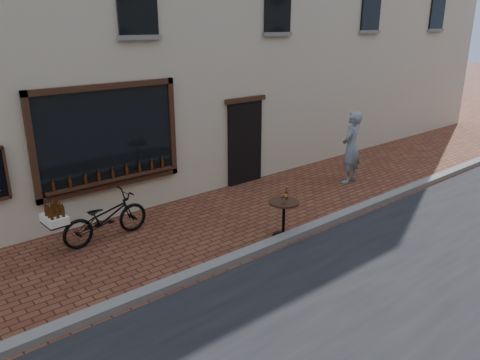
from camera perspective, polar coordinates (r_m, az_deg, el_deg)
ground at (r=9.24m, az=5.50°, el=-8.15°), size 90.00×90.00×0.00m
kerb at (r=9.34m, az=4.64°, el=-7.40°), size 90.00×0.25×0.12m
cargo_bicycle at (r=9.68m, az=-16.27°, el=-4.41°), size 2.10×0.73×1.01m
bistro_table at (r=9.43m, az=5.38°, el=-3.87°), size 0.61×0.61×1.04m
pedestrian at (r=12.87m, az=13.41°, el=3.89°), size 0.80×0.63×1.94m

